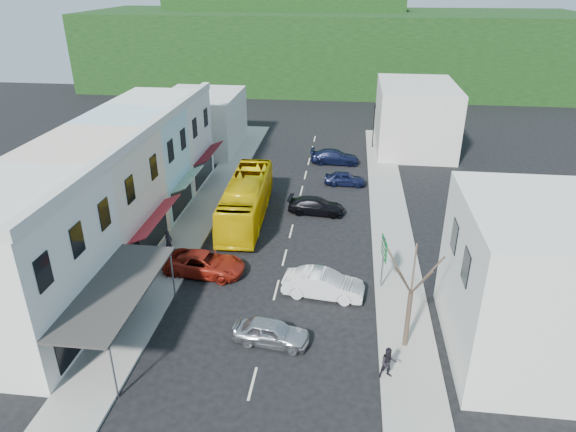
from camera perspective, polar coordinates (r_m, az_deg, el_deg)
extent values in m
plane|color=black|center=(31.78, -1.31, -8.21)|extent=(120.00, 120.00, 0.00)
cube|color=gray|center=(41.79, -9.59, 0.23)|extent=(3.00, 52.00, 0.15)
cube|color=gray|center=(40.36, 11.33, -0.86)|extent=(3.00, 52.00, 0.15)
cube|color=silver|center=(29.69, -27.80, -5.05)|extent=(7.00, 9.00, 8.00)
cube|color=#540D13|center=(28.11, -20.42, -7.53)|extent=(1.30, 7.65, 0.08)
cube|color=beige|center=(36.13, -20.71, 1.58)|extent=(7.00, 8.00, 8.00)
cube|color=maroon|center=(34.85, -14.46, -0.12)|extent=(1.30, 6.80, 0.08)
cube|color=#A0C7D3|center=(41.99, -16.58, 5.42)|extent=(7.00, 6.00, 8.00)
cube|color=#195926|center=(40.89, -11.11, 4.07)|extent=(1.30, 5.10, 0.08)
cube|color=silver|center=(47.71, -13.65, 8.11)|extent=(7.00, 7.00, 8.00)
cube|color=#540D13|center=(46.74, -8.77, 6.96)|extent=(1.30, 5.95, 0.08)
cube|color=silver|center=(27.73, 26.31, -6.87)|extent=(8.00, 9.00, 8.00)
cube|color=#B7B2A8|center=(57.40, -9.57, 10.30)|extent=(8.00, 10.00, 6.00)
cube|color=#B7B2A8|center=(58.36, 13.93, 10.67)|extent=(8.00, 12.00, 7.00)
cube|color=black|center=(91.02, 4.62, 17.97)|extent=(80.00, 24.00, 12.00)
cube|color=black|center=(97.23, -0.15, 20.88)|extent=(40.00, 16.00, 8.00)
imported|color=#E4BB02|center=(40.09, -4.65, 1.72)|extent=(2.91, 11.68, 3.10)
imported|color=#B0B1B5|center=(27.34, -1.87, -12.75)|extent=(4.58, 2.30, 1.40)
imported|color=silver|center=(30.96, 3.94, -7.73)|extent=(4.57, 2.28, 1.40)
imported|color=maroon|center=(33.47, -9.26, -5.28)|extent=(4.76, 2.34, 1.40)
imported|color=black|center=(41.27, 3.18, 1.19)|extent=(4.62, 2.16, 1.40)
imported|color=black|center=(47.14, 6.37, 4.22)|extent=(4.44, 1.89, 1.40)
imported|color=black|center=(52.66, 5.22, 6.56)|extent=(4.53, 1.93, 1.40)
imported|color=black|center=(35.67, -13.12, -3.05)|extent=(0.53, 0.68, 1.70)
imported|color=black|center=(25.52, 11.09, -15.70)|extent=(0.78, 0.59, 1.70)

